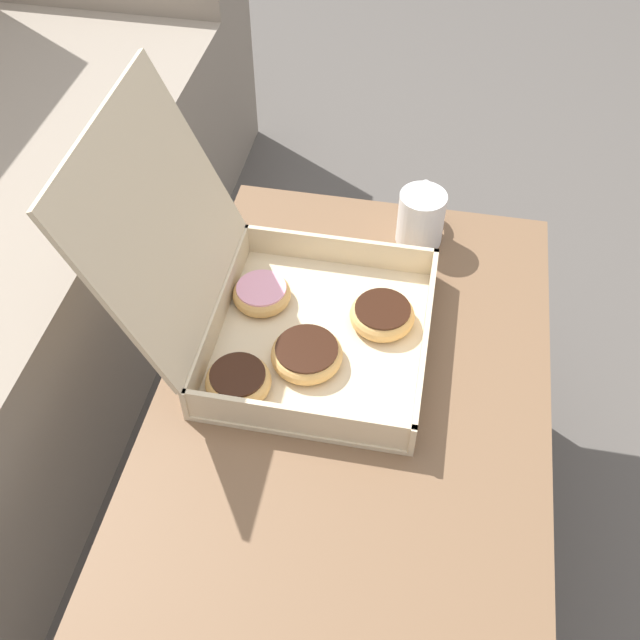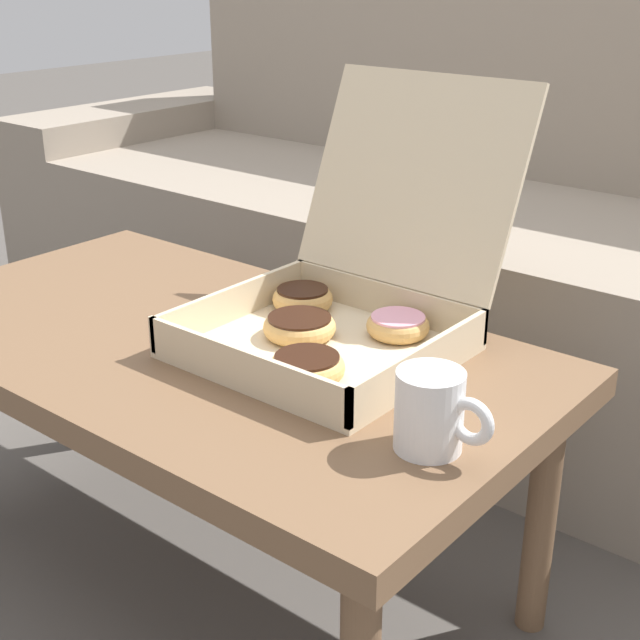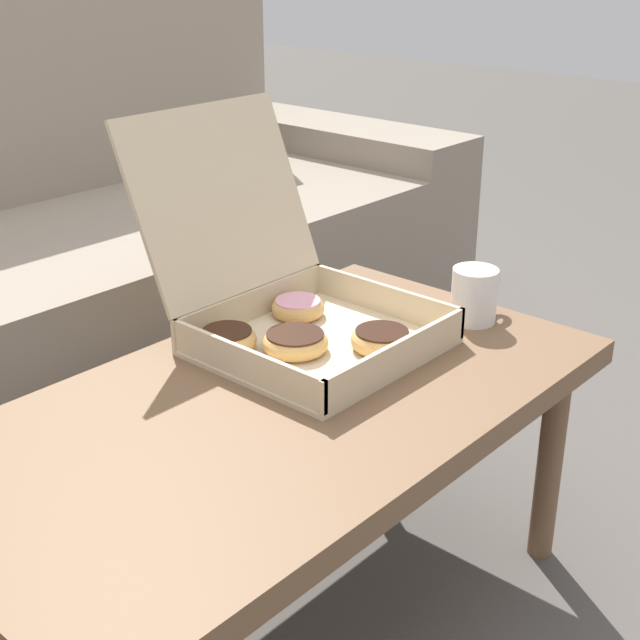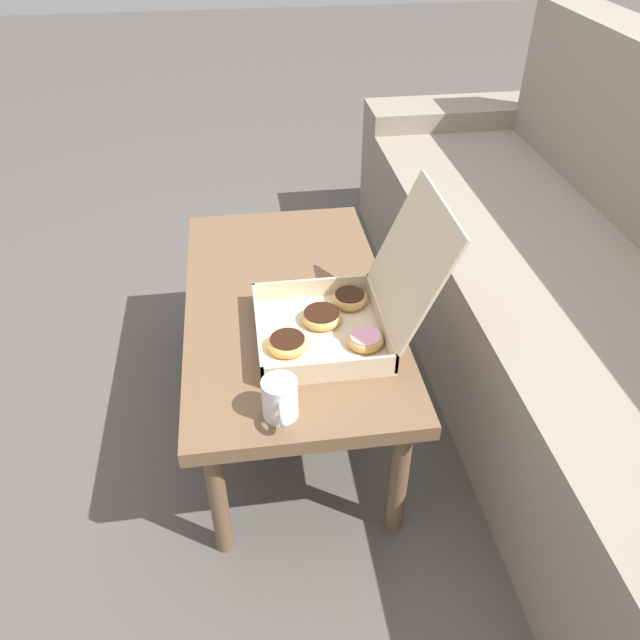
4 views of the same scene
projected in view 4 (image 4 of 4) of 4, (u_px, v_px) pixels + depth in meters
name	position (u px, v px, depth m)	size (l,w,h in m)	color
ground_plane	(328.00, 405.00, 1.97)	(12.00, 12.00, 0.00)	#514C47
couch	(593.00, 302.00, 1.87)	(2.57, 0.79, 0.97)	gray
coffee_table	(289.00, 313.00, 1.73)	(1.03, 0.56, 0.42)	brown
pastry_box	(343.00, 312.00, 1.55)	(0.35, 0.44, 0.36)	beige
coffee_mug	(280.00, 399.00, 1.33)	(0.12, 0.08, 0.10)	white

